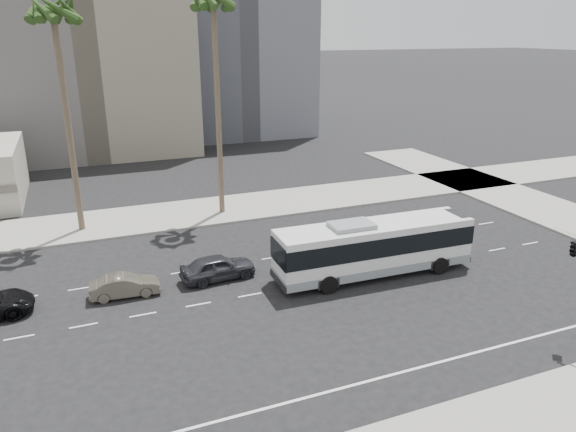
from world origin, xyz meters
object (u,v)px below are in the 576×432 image
car_a (218,267)px  car_b (125,286)px  city_bus (374,246)px  palm_near (213,5)px  palm_mid (53,17)px

car_a → car_b: car_a is taller
city_bus → car_a: bearing=163.6°
palm_near → palm_mid: (-10.96, -0.01, -0.89)m
city_bus → car_b: bearing=170.8°
city_bus → car_a: 9.64m
city_bus → palm_near: bearing=112.1°
car_a → car_b: bearing=87.6°
car_a → palm_near: 19.75m
city_bus → palm_near: 21.34m
city_bus → palm_mid: bearing=139.5°
car_b → palm_mid: size_ratio=0.23×
city_bus → car_b: size_ratio=3.23×
car_b → palm_mid: 19.04m
car_a → palm_mid: bearing=27.7°
car_a → palm_mid: 20.15m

